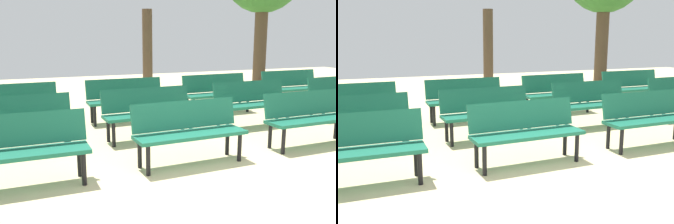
# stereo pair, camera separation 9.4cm
# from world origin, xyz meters

# --- Properties ---
(ground_plane) EXTENTS (25.93, 25.93, 0.00)m
(ground_plane) POSITION_xyz_m (0.00, 0.00, 0.00)
(ground_plane) COLOR beige
(bench_r0_c1) EXTENTS (1.61, 0.51, 0.87)m
(bench_r0_c1) POSITION_xyz_m (-2.26, 1.50, 0.50)
(bench_r0_c1) COLOR #19664C
(bench_r0_c1) RESTS_ON ground_plane
(bench_r0_c2) EXTENTS (1.62, 0.57, 0.87)m
(bench_r0_c2) POSITION_xyz_m (-0.05, 1.57, 0.50)
(bench_r0_c2) COLOR #19664C
(bench_r0_c2) RESTS_ON ground_plane
(bench_r0_c3) EXTENTS (1.62, 0.54, 0.87)m
(bench_r0_c3) POSITION_xyz_m (2.15, 1.68, 0.50)
(bench_r0_c3) COLOR #19664C
(bench_r0_c3) RESTS_ON ground_plane
(bench_r1_c1) EXTENTS (1.62, 0.56, 0.87)m
(bench_r1_c1) POSITION_xyz_m (-2.27, 2.91, 0.50)
(bench_r1_c1) COLOR #19664C
(bench_r1_c1) RESTS_ON ground_plane
(bench_r1_c2) EXTENTS (1.63, 0.57, 0.87)m
(bench_r1_c2) POSITION_xyz_m (-0.17, 2.98, 0.50)
(bench_r1_c2) COLOR #19664C
(bench_r1_c2) RESTS_ON ground_plane
(bench_r1_c3) EXTENTS (1.62, 0.55, 0.87)m
(bench_r1_c3) POSITION_xyz_m (2.01, 3.13, 0.50)
(bench_r1_c3) COLOR #19664C
(bench_r1_c3) RESTS_ON ground_plane
(bench_r2_c1) EXTENTS (1.62, 0.54, 0.87)m
(bench_r2_c1) POSITION_xyz_m (-2.36, 4.38, 0.50)
(bench_r2_c1) COLOR #19664C
(bench_r2_c1) RESTS_ON ground_plane
(bench_r2_c2) EXTENTS (1.61, 0.50, 0.87)m
(bench_r2_c2) POSITION_xyz_m (-0.19, 4.42, 0.50)
(bench_r2_c2) COLOR #19664C
(bench_r2_c2) RESTS_ON ground_plane
(bench_r2_c3) EXTENTS (1.62, 0.56, 0.87)m
(bench_r2_c3) POSITION_xyz_m (1.95, 4.50, 0.50)
(bench_r2_c3) COLOR #19664C
(bench_r2_c3) RESTS_ON ground_plane
(bench_r2_c4) EXTENTS (1.61, 0.51, 0.87)m
(bench_r2_c4) POSITION_xyz_m (4.14, 4.63, 0.50)
(bench_r2_c4) COLOR #19664C
(bench_r2_c4) RESTS_ON ground_plane
(tree_1) EXTENTS (0.28, 0.28, 2.45)m
(tree_1) POSITION_xyz_m (1.23, 7.34, 1.23)
(tree_1) COLOR #4C3A28
(tree_1) RESTS_ON ground_plane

